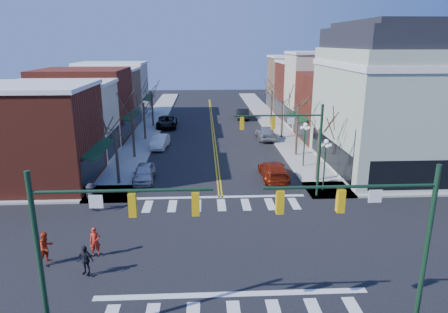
{
  "coord_description": "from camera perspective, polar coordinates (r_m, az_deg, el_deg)",
  "views": [
    {
      "loc": [
        -1.2,
        -20.94,
        11.51
      ],
      "look_at": [
        0.34,
        9.37,
        2.8
      ],
      "focal_mm": 32.0,
      "sensor_mm": 36.0,
      "label": 1
    }
  ],
  "objects": [
    {
      "name": "tree_right_d",
      "position": [
        57.47,
        6.78,
        6.87
      ],
      "size": [
        0.24,
        0.24,
        4.97
      ],
      "primitive_type": "cylinder",
      "color": "#382B21",
      "rests_on": "ground"
    },
    {
      "name": "car_left_far",
      "position": [
        56.55,
        -8.17,
        4.94
      ],
      "size": [
        2.76,
        5.83,
        1.61
      ],
      "primitive_type": "imported",
      "rotation": [
        0.0,
        0.0,
        0.02
      ],
      "color": "black",
      "rests_on": "ground"
    },
    {
      "name": "tree_right_c",
      "position": [
        49.73,
        8.3,
        5.31
      ],
      "size": [
        0.24,
        0.24,
        4.83
      ],
      "primitive_type": "cylinder",
      "color": "#382B21",
      "rests_on": "ground"
    },
    {
      "name": "traffic_mast_near_right",
      "position": [
        16.58,
        21.7,
        -9.42
      ],
      "size": [
        6.6,
        0.28,
        7.2
      ],
      "color": "#14331E",
      "rests_on": "ground"
    },
    {
      "name": "bldg_right_brick_b",
      "position": [
        64.56,
        12.25,
        9.2
      ],
      "size": [
        10.0,
        8.0,
        8.5
      ],
      "primitive_type": "cube",
      "color": "maroon",
      "rests_on": "ground"
    },
    {
      "name": "tree_left_b",
      "position": [
        41.56,
        -12.84,
        3.12
      ],
      "size": [
        0.24,
        0.24,
        5.04
      ],
      "primitive_type": "cylinder",
      "color": "#382B21",
      "rests_on": "ground"
    },
    {
      "name": "car_right_far",
      "position": [
        62.48,
        2.65,
        6.15
      ],
      "size": [
        1.85,
        5.07,
        1.66
      ],
      "primitive_type": "imported",
      "rotation": [
        0.0,
        0.0,
        3.12
      ],
      "color": "black",
      "rests_on": "ground"
    },
    {
      "name": "tree_right_b",
      "position": [
        42.03,
        10.37,
        3.5
      ],
      "size": [
        0.24,
        0.24,
        5.18
      ],
      "primitive_type": "cylinder",
      "color": "#382B21",
      "rests_on": "ground"
    },
    {
      "name": "tree_left_c",
      "position": [
        49.34,
        -11.3,
        4.92
      ],
      "size": [
        0.24,
        0.24,
        4.55
      ],
      "primitive_type": "cylinder",
      "color": "#382B21",
      "rests_on": "ground"
    },
    {
      "name": "lamppost_midblock",
      "position": [
        38.12,
        11.45,
        2.73
      ],
      "size": [
        0.36,
        0.36,
        4.33
      ],
      "color": "#14331E",
      "rests_on": "ground"
    },
    {
      "name": "pedestrian_red_a",
      "position": [
        23.58,
        -17.93,
        -11.45
      ],
      "size": [
        0.64,
        0.48,
        1.59
      ],
      "primitive_type": "imported",
      "rotation": [
        0.0,
        0.0,
        0.19
      ],
      "color": "red",
      "rests_on": "sidewalk_left"
    },
    {
      "name": "bldg_right_tan",
      "position": [
        72.24,
        10.63,
        10.18
      ],
      "size": [
        10.0,
        8.0,
        9.0
      ],
      "primitive_type": "cube",
      "color": "#8C6A4D",
      "rests_on": "ground"
    },
    {
      "name": "pedestrian_dark_a",
      "position": [
        21.95,
        -19.22,
        -13.76
      ],
      "size": [
        1.0,
        0.67,
        1.57
      ],
      "primitive_type": "imported",
      "rotation": [
        0.0,
        0.0,
        -0.33
      ],
      "color": "black",
      "rests_on": "sidewalk_left"
    },
    {
      "name": "ground",
      "position": [
        23.92,
        0.33,
        -12.75
      ],
      "size": [
        160.0,
        160.0,
        0.0
      ],
      "primitive_type": "plane",
      "color": "black",
      "rests_on": "ground"
    },
    {
      "name": "traffic_mast_far_right",
      "position": [
        29.91,
        10.21,
        2.61
      ],
      "size": [
        6.6,
        0.28,
        7.2
      ],
      "color": "#14331E",
      "rests_on": "ground"
    },
    {
      "name": "sidewalk_left",
      "position": [
        43.17,
        -12.88,
        0.24
      ],
      "size": [
        3.5,
        70.0,
        0.15
      ],
      "primitive_type": "cube",
      "color": "#9E9B93",
      "rests_on": "ground"
    },
    {
      "name": "tree_left_a",
      "position": [
        33.99,
        -15.03,
        -0.13
      ],
      "size": [
        0.24,
        0.24,
        4.76
      ],
      "primitive_type": "cylinder",
      "color": "#382B21",
      "rests_on": "ground"
    },
    {
      "name": "car_left_near",
      "position": [
        34.89,
        -11.35,
        -2.3
      ],
      "size": [
        1.91,
        4.38,
        1.47
      ],
      "primitive_type": "imported",
      "rotation": [
        0.0,
        0.0,
        0.04
      ],
      "color": "#B1B0B5",
      "rests_on": "ground"
    },
    {
      "name": "lamppost_corner",
      "position": [
        32.06,
        14.25,
        0.05
      ],
      "size": [
        0.36,
        0.36,
        4.33
      ],
      "color": "#14331E",
      "rests_on": "ground"
    },
    {
      "name": "tree_right_a",
      "position": [
        34.59,
        13.31,
        0.15
      ],
      "size": [
        0.24,
        0.24,
        4.62
      ],
      "primitive_type": "cylinder",
      "color": "#382B21",
      "rests_on": "ground"
    },
    {
      "name": "pedestrian_red_b",
      "position": [
        23.67,
        -24.07,
        -11.79
      ],
      "size": [
        1.02,
        1.08,
        1.75
      ],
      "primitive_type": "imported",
      "rotation": [
        0.0,
        0.0,
        1.0
      ],
      "color": "red",
      "rests_on": "sidewalk_left"
    },
    {
      "name": "car_right_near",
      "position": [
        35.03,
        7.09,
        -1.97
      ],
      "size": [
        2.22,
        5.34,
        1.54
      ],
      "primitive_type": "imported",
      "rotation": [
        0.0,
        0.0,
        3.15
      ],
      "color": "maroon",
      "rests_on": "ground"
    },
    {
      "name": "bldg_right_stucco",
      "position": [
        57.31,
        14.22,
        9.01
      ],
      "size": [
        10.0,
        7.0,
        10.0
      ],
      "primitive_type": "cube",
      "color": "beige",
      "rests_on": "ground"
    },
    {
      "name": "car_left_mid",
      "position": [
        45.46,
        -9.16,
        2.1
      ],
      "size": [
        1.99,
        4.63,
        1.48
      ],
      "primitive_type": "imported",
      "rotation": [
        0.0,
        0.0,
        -0.09
      ],
      "color": "silver",
      "rests_on": "ground"
    },
    {
      "name": "bldg_right_brick_a",
      "position": [
        50.15,
        16.69,
        6.73
      ],
      "size": [
        10.0,
        8.5,
        8.0
      ],
      "primitive_type": "cube",
      "color": "maroon",
      "rests_on": "ground"
    },
    {
      "name": "tree_left_d",
      "position": [
        57.12,
        -10.19,
        6.64
      ],
      "size": [
        0.24,
        0.24,
        4.9
      ],
      "primitive_type": "cylinder",
      "color": "#382B21",
      "rests_on": "ground"
    },
    {
      "name": "bldg_left_tan",
      "position": [
        58.95,
        -17.1,
        7.9
      ],
      "size": [
        10.0,
        7.5,
        7.8
      ],
      "primitive_type": "cube",
      "color": "#8C6A4D",
      "rests_on": "ground"
    },
    {
      "name": "traffic_mast_near_left",
      "position": [
        15.76,
        -18.93,
        -10.49
      ],
      "size": [
        6.6,
        0.28,
        7.2
      ],
      "color": "#14331E",
      "rests_on": "ground"
    },
    {
      "name": "bldg_left_stucco_a",
      "position": [
        43.58,
        -22.09,
        4.58
      ],
      "size": [
        10.0,
        7.0,
        7.5
      ],
      "primitive_type": "cube",
      "color": "beige",
      "rests_on": "ground"
    },
    {
      "name": "bldg_left_brick_a",
      "position": [
        36.46,
        -25.96,
        2.49
      ],
      "size": [
        10.0,
        8.5,
        8.0
      ],
      "primitive_type": "cube",
      "color": "maroon",
      "rests_on": "ground"
    },
    {
      "name": "bldg_left_brick_b",
      "position": [
        51.02,
        -19.31,
        6.94
      ],
      "size": [
        10.0,
        9.0,
        8.5
      ],
      "primitive_type": "cube",
      "color": "maroon",
      "rests_on": "ground"
    },
    {
      "name": "pedestrian_dark_b",
      "position": [
        29.58,
        -18.39,
        -5.42
      ],
      "size": [
        1.41,
        1.37,
        1.93
      ],
      "primitive_type": "imported",
      "rotation": [
        0.0,
        0.0,
        2.41
      ],
      "color": "black",
      "rests_on": "sidewalk_left"
    },
    {
      "name": "car_right_mid",
      "position": [
        49.13,
        5.95,
        3.41
      ],
      "size": [
        2.1,
        5.09,
        1.72
      ],
      "primitive_type": "imported",
      "rotation": [
        0.0,
        0.0,
        3.16
      ],
      "color": "#A9A9AD",
      "rests_on": "ground"
    },
    {
      "name": "victorian_corner",
      "position": [
        39.91,
        23.66,
        7.7
      ],
      "size": [
        12.25,
        14.25,
        13.3
      ],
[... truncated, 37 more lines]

